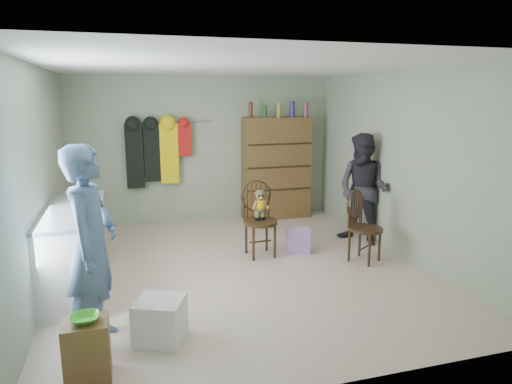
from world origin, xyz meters
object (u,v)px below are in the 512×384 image
object	(u,v)px
chair_far	(362,223)
counter	(75,248)
chair_front	(259,213)
dresser	(276,168)

from	to	relation	value
chair_far	counter	bearing A→B (deg)	145.61
counter	chair_far	bearing A→B (deg)	-2.11
chair_front	chair_far	size ratio (longest dim) A/B	1.08
chair_far	dresser	bearing A→B (deg)	66.16
chair_front	chair_far	distance (m)	1.38
counter	chair_front	world-z (taller)	chair_front
counter	dresser	size ratio (longest dim) A/B	0.90
chair_front	dresser	world-z (taller)	dresser
chair_far	dresser	distance (m)	2.49
chair_front	counter	bearing A→B (deg)	-171.30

